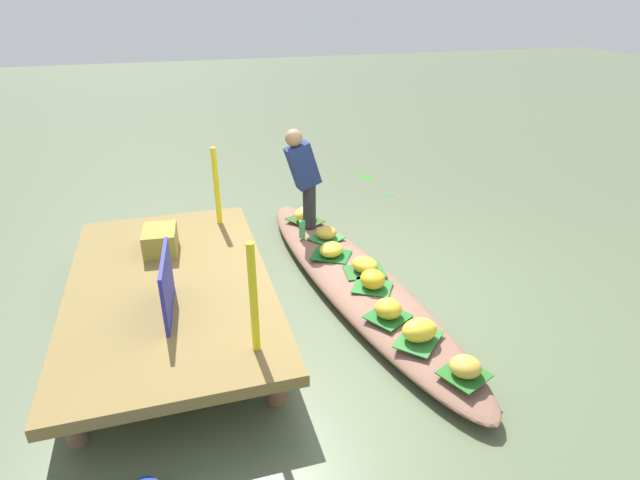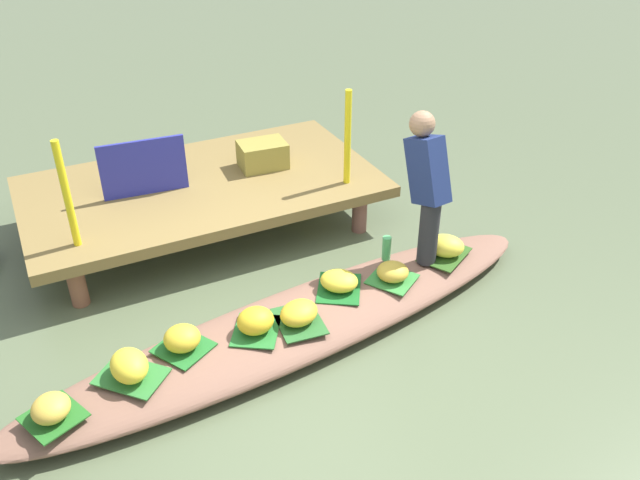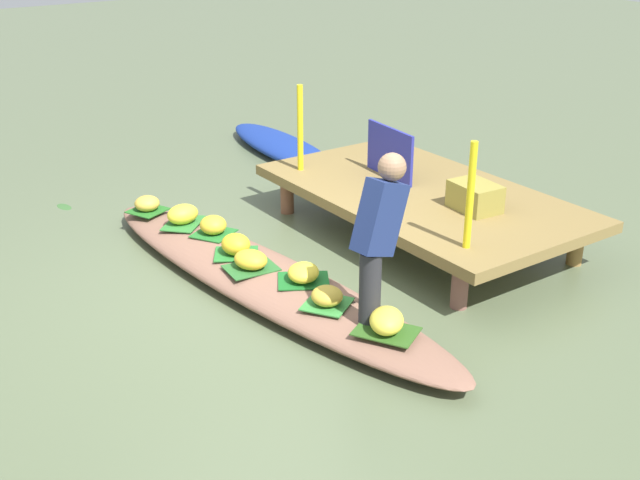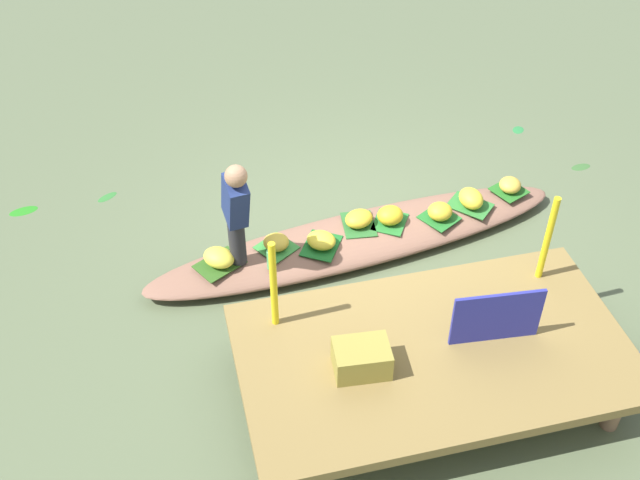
{
  "view_description": "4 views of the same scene",
  "coord_description": "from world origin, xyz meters",
  "px_view_note": "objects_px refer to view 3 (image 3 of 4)",
  "views": [
    {
      "loc": [
        -4.44,
        1.69,
        2.9
      ],
      "look_at": [
        0.4,
        0.27,
        0.44
      ],
      "focal_mm": 29.13,
      "sensor_mm": 36.0,
      "label": 1
    },
    {
      "loc": [
        -1.57,
        -3.53,
        3.27
      ],
      "look_at": [
        0.44,
        0.51,
        0.45
      ],
      "focal_mm": 37.33,
      "sensor_mm": 36.0,
      "label": 2
    },
    {
      "loc": [
        5.19,
        -3.05,
        3.07
      ],
      "look_at": [
        0.09,
        0.53,
        0.36
      ],
      "focal_mm": 44.56,
      "sensor_mm": 36.0,
      "label": 3
    },
    {
      "loc": [
        1.78,
        5.69,
        5.29
      ],
      "look_at": [
        0.45,
        0.2,
        0.36
      ],
      "focal_mm": 43.63,
      "sensor_mm": 36.0,
      "label": 4
    }
  ],
  "objects_px": {
    "produce_crate": "(475,197)",
    "vendor_person": "(379,230)",
    "moored_boat": "(282,147)",
    "banana_bunch_1": "(183,214)",
    "banana_bunch_5": "(236,244)",
    "market_banner": "(390,153)",
    "banana_bunch_3": "(251,260)",
    "banana_bunch_7": "(213,225)",
    "vendor_boat": "(263,278)",
    "banana_bunch_6": "(147,203)",
    "banana_bunch_0": "(387,321)",
    "water_bottle": "(364,288)",
    "banana_bunch_4": "(303,273)",
    "banana_bunch_2": "(327,296)"
  },
  "relations": [
    {
      "from": "banana_bunch_1",
      "to": "water_bottle",
      "type": "distance_m",
      "value": 2.25
    },
    {
      "from": "vendor_person",
      "to": "banana_bunch_5",
      "type": "bearing_deg",
      "value": -169.83
    },
    {
      "from": "vendor_person",
      "to": "market_banner",
      "type": "bearing_deg",
      "value": 138.44
    },
    {
      "from": "banana_bunch_5",
      "to": "vendor_person",
      "type": "height_order",
      "value": "vendor_person"
    },
    {
      "from": "water_bottle",
      "to": "banana_bunch_6",
      "type": "bearing_deg",
      "value": -167.84
    },
    {
      "from": "vendor_boat",
      "to": "banana_bunch_3",
      "type": "relative_size",
      "value": 14.96
    },
    {
      "from": "banana_bunch_0",
      "to": "moored_boat",
      "type": "bearing_deg",
      "value": 156.0
    },
    {
      "from": "market_banner",
      "to": "banana_bunch_3",
      "type": "bearing_deg",
      "value": -68.46
    },
    {
      "from": "moored_boat",
      "to": "vendor_person",
      "type": "relative_size",
      "value": 1.98
    },
    {
      "from": "vendor_person",
      "to": "moored_boat",
      "type": "bearing_deg",
      "value": 155.76
    },
    {
      "from": "banana_bunch_5",
      "to": "market_banner",
      "type": "xyz_separation_m",
      "value": [
        -0.26,
        1.92,
        0.42
      ]
    },
    {
      "from": "banana_bunch_5",
      "to": "water_bottle",
      "type": "bearing_deg",
      "value": 16.19
    },
    {
      "from": "vendor_boat",
      "to": "banana_bunch_7",
      "type": "xyz_separation_m",
      "value": [
        -0.86,
        0.0,
        0.2
      ]
    },
    {
      "from": "banana_bunch_4",
      "to": "vendor_person",
      "type": "bearing_deg",
      "value": 6.74
    },
    {
      "from": "banana_bunch_5",
      "to": "market_banner",
      "type": "distance_m",
      "value": 1.98
    },
    {
      "from": "banana_bunch_6",
      "to": "water_bottle",
      "type": "relative_size",
      "value": 1.14
    },
    {
      "from": "banana_bunch_1",
      "to": "produce_crate",
      "type": "bearing_deg",
      "value": 48.87
    },
    {
      "from": "banana_bunch_1",
      "to": "banana_bunch_7",
      "type": "relative_size",
      "value": 1.22
    },
    {
      "from": "market_banner",
      "to": "banana_bunch_2",
      "type": "bearing_deg",
      "value": -46.01
    },
    {
      "from": "moored_boat",
      "to": "market_banner",
      "type": "height_order",
      "value": "market_banner"
    },
    {
      "from": "banana_bunch_2",
      "to": "water_bottle",
      "type": "xyz_separation_m",
      "value": [
        0.11,
        0.27,
        0.03
      ]
    },
    {
      "from": "moored_boat",
      "to": "banana_bunch_1",
      "type": "distance_m",
      "value": 3.0
    },
    {
      "from": "vendor_person",
      "to": "market_banner",
      "type": "distance_m",
      "value": 2.47
    },
    {
      "from": "water_bottle",
      "to": "produce_crate",
      "type": "bearing_deg",
      "value": 105.18
    },
    {
      "from": "banana_bunch_0",
      "to": "banana_bunch_3",
      "type": "distance_m",
      "value": 1.48
    },
    {
      "from": "banana_bunch_2",
      "to": "banana_bunch_7",
      "type": "xyz_separation_m",
      "value": [
        -1.71,
        -0.05,
        0.01
      ]
    },
    {
      "from": "banana_bunch_3",
      "to": "banana_bunch_7",
      "type": "height_order",
      "value": "banana_bunch_7"
    },
    {
      "from": "moored_boat",
      "to": "produce_crate",
      "type": "distance_m",
      "value": 3.71
    },
    {
      "from": "market_banner",
      "to": "banana_bunch_6",
      "type": "bearing_deg",
      "value": -113.28
    },
    {
      "from": "vendor_person",
      "to": "banana_bunch_4",
      "type": "bearing_deg",
      "value": -173.26
    },
    {
      "from": "moored_boat",
      "to": "banana_bunch_4",
      "type": "relative_size",
      "value": 8.4
    },
    {
      "from": "water_bottle",
      "to": "moored_boat",
      "type": "bearing_deg",
      "value": 155.44
    },
    {
      "from": "banana_bunch_3",
      "to": "market_banner",
      "type": "xyz_separation_m",
      "value": [
        -0.58,
        1.96,
        0.43
      ]
    },
    {
      "from": "banana_bunch_3",
      "to": "banana_bunch_5",
      "type": "bearing_deg",
      "value": 172.91
    },
    {
      "from": "banana_bunch_1",
      "to": "banana_bunch_3",
      "type": "relative_size",
      "value": 1.03
    },
    {
      "from": "vendor_boat",
      "to": "banana_bunch_2",
      "type": "relative_size",
      "value": 17.53
    },
    {
      "from": "banana_bunch_1",
      "to": "produce_crate",
      "type": "xyz_separation_m",
      "value": [
        1.77,
        2.03,
        0.28
      ]
    },
    {
      "from": "banana_bunch_7",
      "to": "vendor_boat",
      "type": "bearing_deg",
      "value": -0.1
    },
    {
      "from": "banana_bunch_2",
      "to": "banana_bunch_4",
      "type": "xyz_separation_m",
      "value": [
        -0.43,
        0.08,
        0.0
      ]
    },
    {
      "from": "banana_bunch_4",
      "to": "banana_bunch_3",
      "type": "bearing_deg",
      "value": -153.12
    },
    {
      "from": "moored_boat",
      "to": "banana_bunch_5",
      "type": "bearing_deg",
      "value": -34.8
    },
    {
      "from": "banana_bunch_3",
      "to": "banana_bunch_6",
      "type": "bearing_deg",
      "value": -174.52
    },
    {
      "from": "banana_bunch_6",
      "to": "banana_bunch_7",
      "type": "relative_size",
      "value": 0.97
    },
    {
      "from": "banana_bunch_6",
      "to": "banana_bunch_2",
      "type": "bearing_deg",
      "value": 6.89
    },
    {
      "from": "banana_bunch_0",
      "to": "water_bottle",
      "type": "distance_m",
      "value": 0.5
    },
    {
      "from": "banana_bunch_0",
      "to": "banana_bunch_7",
      "type": "xyz_separation_m",
      "value": [
        -2.29,
        -0.16,
        -0.0
      ]
    },
    {
      "from": "produce_crate",
      "to": "vendor_person",
      "type": "bearing_deg",
      "value": -67.32
    },
    {
      "from": "banana_bunch_1",
      "to": "vendor_person",
      "type": "height_order",
      "value": "vendor_person"
    },
    {
      "from": "banana_bunch_0",
      "to": "banana_bunch_6",
      "type": "height_order",
      "value": "banana_bunch_0"
    },
    {
      "from": "vendor_boat",
      "to": "banana_bunch_0",
      "type": "relative_size",
      "value": 14.17
    }
  ]
}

